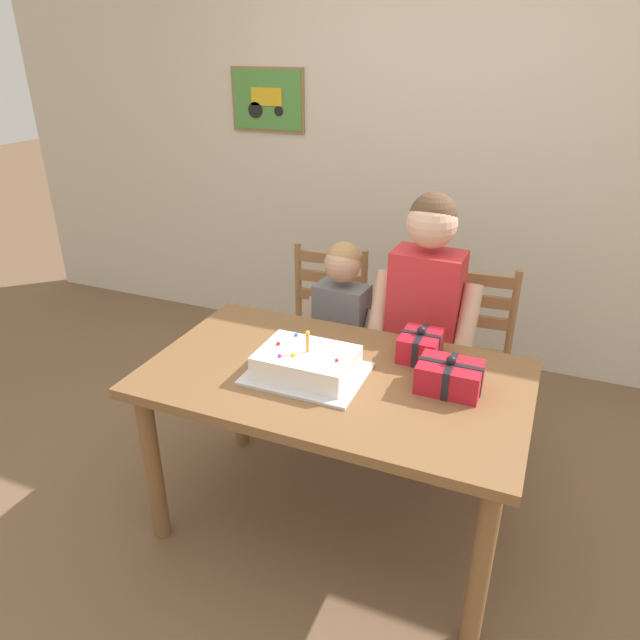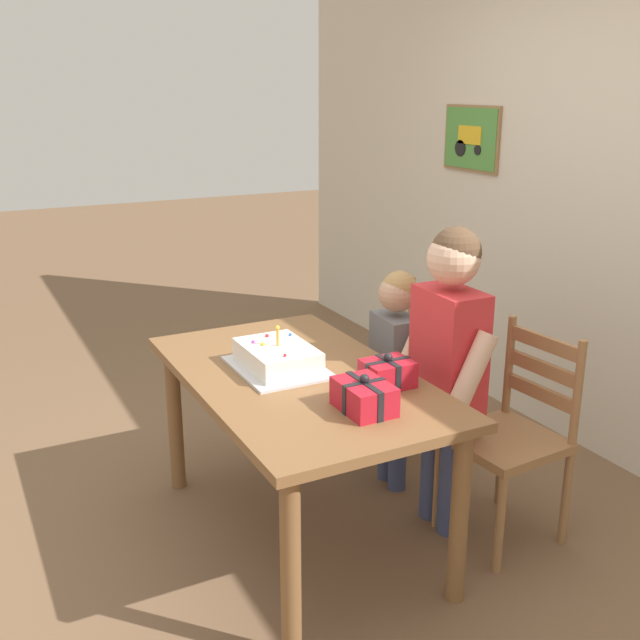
% 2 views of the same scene
% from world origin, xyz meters
% --- Properties ---
extents(ground_plane, '(20.00, 20.00, 0.00)m').
position_xyz_m(ground_plane, '(0.00, 0.00, 0.00)').
color(ground_plane, brown).
extents(back_wall, '(6.40, 0.11, 2.60)m').
position_xyz_m(back_wall, '(-0.00, 1.78, 1.30)').
color(back_wall, beige).
rests_on(back_wall, ground).
extents(dining_table, '(1.46, 0.85, 0.75)m').
position_xyz_m(dining_table, '(0.00, 0.00, 0.65)').
color(dining_table, brown).
rests_on(dining_table, ground).
extents(birthday_cake, '(0.44, 0.34, 0.19)m').
position_xyz_m(birthday_cake, '(-0.10, -0.05, 0.80)').
color(birthday_cake, silver).
rests_on(birthday_cake, dining_table).
extents(gift_box_red_large, '(0.16, 0.19, 0.14)m').
position_xyz_m(gift_box_red_large, '(0.27, 0.26, 0.81)').
color(gift_box_red_large, red).
rests_on(gift_box_red_large, dining_table).
extents(gift_box_beside_cake, '(0.23, 0.17, 0.14)m').
position_xyz_m(gift_box_beside_cake, '(0.42, 0.06, 0.81)').
color(gift_box_beside_cake, red).
rests_on(gift_box_beside_cake, dining_table).
extents(chair_left, '(0.45, 0.45, 0.92)m').
position_xyz_m(chair_left, '(-0.39, 0.82, 0.47)').
color(chair_left, '#996B42').
rests_on(chair_left, ground).
extents(chair_right, '(0.45, 0.45, 0.92)m').
position_xyz_m(chair_right, '(0.39, 0.82, 0.47)').
color(chair_right, '#996B42').
rests_on(chair_right, ground).
extents(child_older, '(0.49, 0.28, 1.34)m').
position_xyz_m(child_older, '(0.20, 0.60, 0.82)').
color(child_older, '#38426B').
rests_on(child_older, ground).
extents(child_younger, '(0.40, 0.23, 1.08)m').
position_xyz_m(child_younger, '(-0.20, 0.60, 0.65)').
color(child_younger, '#38426B').
rests_on(child_younger, ground).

